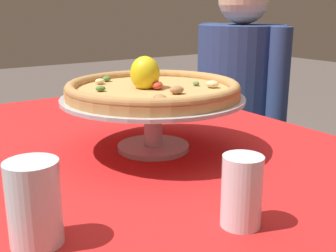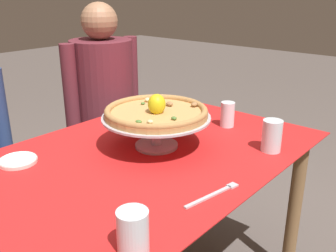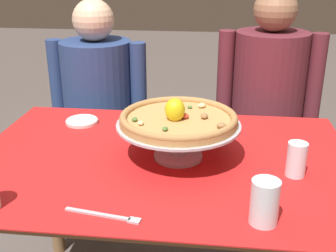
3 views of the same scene
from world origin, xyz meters
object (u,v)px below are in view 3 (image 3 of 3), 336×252
(side_plate, at_px, (82,121))
(diner_left, at_px, (100,118))
(water_glass_side_right, at_px, (296,161))
(water_glass_front_right, at_px, (264,205))
(pizza_stand, at_px, (178,132))
(pizza, at_px, (178,118))
(dinner_fork, at_px, (107,216))
(diner_right, at_px, (266,117))

(side_plate, distance_m, diner_left, 0.49)
(water_glass_side_right, distance_m, water_glass_front_right, 0.30)
(water_glass_front_right, bearing_deg, pizza_stand, 125.77)
(pizza, bearing_deg, dinner_fork, -112.29)
(side_plate, bearing_deg, diner_right, 31.21)
(pizza_stand, bearing_deg, side_plate, 147.07)
(pizza_stand, relative_size, water_glass_side_right, 3.74)
(pizza_stand, relative_size, dinner_fork, 1.93)
(water_glass_side_right, height_order, diner_left, diner_left)
(water_glass_side_right, height_order, water_glass_front_right, water_glass_front_right)
(pizza_stand, xyz_separation_m, dinner_fork, (-0.15, -0.38, -0.09))
(pizza_stand, height_order, diner_right, diner_right)
(water_glass_front_right, xyz_separation_m, diner_left, (-0.74, 1.08, -0.20))
(water_glass_front_right, xyz_separation_m, side_plate, (-0.68, 0.63, -0.04))
(dinner_fork, bearing_deg, water_glass_side_right, 29.04)
(pizza_stand, xyz_separation_m, water_glass_front_right, (0.25, -0.35, -0.04))
(side_plate, bearing_deg, diner_left, 97.50)
(dinner_fork, bearing_deg, side_plate, 112.57)
(pizza, relative_size, diner_left, 0.33)
(dinner_fork, bearing_deg, diner_right, 65.04)
(diner_left, height_order, diner_right, diner_right)
(pizza_stand, bearing_deg, diner_left, 123.54)
(side_plate, relative_size, diner_right, 0.11)
(pizza_stand, height_order, diner_left, diner_left)
(water_glass_front_right, relative_size, diner_right, 0.10)
(side_plate, height_order, diner_right, diner_right)
(pizza, xyz_separation_m, water_glass_side_right, (0.38, -0.08, -0.10))
(pizza_stand, xyz_separation_m, side_plate, (-0.42, 0.27, -0.09))
(water_glass_side_right, bearing_deg, diner_right, 90.11)
(pizza, height_order, dinner_fork, pizza)
(water_glass_side_right, xyz_separation_m, diner_left, (-0.86, 0.81, -0.20))
(water_glass_side_right, height_order, dinner_fork, water_glass_side_right)
(pizza, distance_m, dinner_fork, 0.43)
(dinner_fork, distance_m, diner_left, 1.17)
(diner_right, bearing_deg, water_glass_side_right, -89.89)
(pizza_stand, distance_m, water_glass_side_right, 0.39)
(pizza, bearing_deg, side_plate, 146.99)
(pizza_stand, relative_size, water_glass_front_right, 3.41)
(pizza_stand, height_order, water_glass_side_right, pizza_stand)
(pizza, height_order, water_glass_side_right, pizza)
(diner_left, bearing_deg, side_plate, -82.50)
(pizza_stand, relative_size, diner_left, 0.35)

